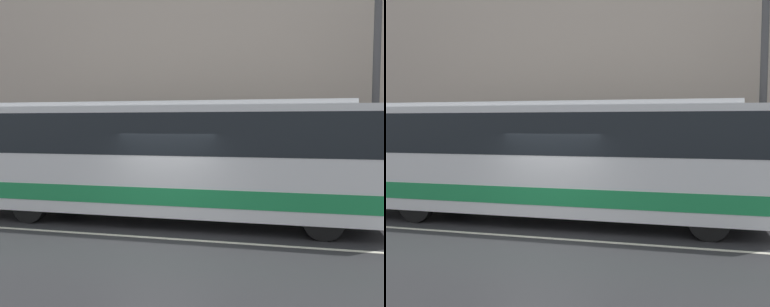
{
  "view_description": "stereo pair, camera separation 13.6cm",
  "coord_description": "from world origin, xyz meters",
  "views": [
    {
      "loc": [
        3.14,
        -9.63,
        2.75
      ],
      "look_at": [
        0.37,
        1.82,
        1.92
      ],
      "focal_mm": 40.0,
      "sensor_mm": 36.0,
      "label": 1
    },
    {
      "loc": [
        3.27,
        -9.59,
        2.75
      ],
      "look_at": [
        0.37,
        1.82,
        1.92
      ],
      "focal_mm": 40.0,
      "sensor_mm": 36.0,
      "label": 2
    }
  ],
  "objects": [
    {
      "name": "lane_stripe",
      "position": [
        0.0,
        0.0,
        0.0
      ],
      "size": [
        54.0,
        0.14,
        0.01
      ],
      "color": "beige",
      "rests_on": "ground_plane"
    },
    {
      "name": "building_facade",
      "position": [
        0.0,
        6.39,
        5.47
      ],
      "size": [
        60.0,
        0.35,
        11.34
      ],
      "color": "#B7A899",
      "rests_on": "ground_plane"
    },
    {
      "name": "ground_plane",
      "position": [
        0.0,
        0.0,
        0.0
      ],
      "size": [
        60.0,
        60.0,
        0.0
      ],
      "primitive_type": "plane",
      "color": "#2D2D30"
    },
    {
      "name": "transit_bus",
      "position": [
        -0.49,
        1.82,
        1.88
      ],
      "size": [
        11.84,
        2.5,
        3.33
      ],
      "color": "white",
      "rests_on": "ground_plane"
    },
    {
      "name": "utility_pole_near",
      "position": [
        5.55,
        4.71,
        3.73
      ],
      "size": [
        0.22,
        0.22,
        7.15
      ],
      "color": "#4C4C4F",
      "rests_on": "sidewalk"
    },
    {
      "name": "sidewalk",
      "position": [
        0.0,
        5.13,
        0.08
      ],
      "size": [
        60.0,
        2.25,
        0.15
      ],
      "color": "gray",
      "rests_on": "ground_plane"
    }
  ]
}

